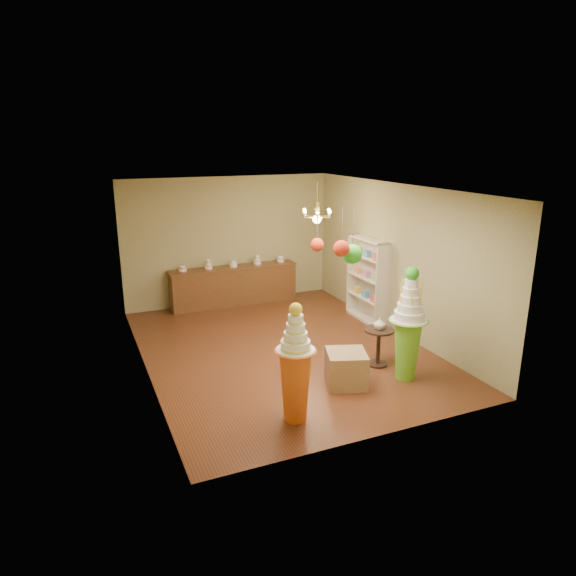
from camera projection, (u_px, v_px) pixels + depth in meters
name	position (u px, v px, depth m)	size (l,w,h in m)	color
floor	(282.00, 349.00, 9.72)	(6.50, 6.50, 0.00)	#542A16
ceiling	(282.00, 188.00, 8.88)	(6.50, 6.50, 0.00)	silver
wall_back	(229.00, 241.00, 12.16)	(5.00, 0.04, 3.00)	#999668
wall_front	(382.00, 332.00, 6.43)	(5.00, 0.04, 3.00)	#999668
wall_left	(140.00, 287.00, 8.35)	(0.04, 6.50, 3.00)	#999668
wall_right	(397.00, 260.00, 10.25)	(0.04, 6.50, 3.00)	#999668
pedestal_green	(408.00, 334.00, 8.32)	(0.70, 0.70, 1.91)	#69C32B
pedestal_orange	(295.00, 375.00, 7.08)	(0.67, 0.67, 1.74)	#CE5617
burlap_riser	(346.00, 369.00, 8.23)	(0.62, 0.62, 0.56)	#997D53
sideboard	(234.00, 285.00, 12.20)	(3.04, 0.54, 1.16)	brown
shelving_unit	(368.00, 280.00, 11.06)	(0.33, 1.20, 1.80)	beige
round_table	(379.00, 342.00, 8.91)	(0.61, 0.61, 0.67)	black
vase	(380.00, 323.00, 8.81)	(0.20, 0.20, 0.21)	beige
pom_red_left	(317.00, 245.00, 7.58)	(0.20, 0.20, 0.78)	#42382F
pom_green_mid	(352.00, 254.00, 7.28)	(0.28, 0.28, 0.89)	#42382F
pom_red_right	(341.00, 248.00, 7.08)	(0.23, 0.23, 0.75)	#42382F
chandelier	(317.00, 217.00, 10.42)	(0.72, 0.72, 0.85)	#DDC14E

